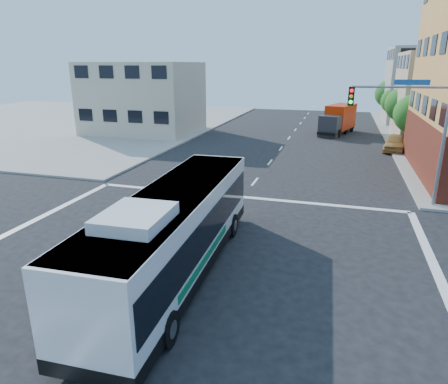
% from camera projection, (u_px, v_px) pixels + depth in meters
% --- Properties ---
extents(ground, '(120.00, 120.00, 0.00)m').
position_uv_depth(ground, '(186.00, 270.00, 15.74)').
color(ground, black).
rests_on(ground, ground).
extents(sidewalk_nw, '(50.00, 50.00, 0.15)m').
position_uv_depth(sidewalk_nw, '(48.00, 121.00, 57.08)').
color(sidewalk_nw, gray).
rests_on(sidewalk_nw, ground).
extents(building_east_far, '(12.06, 10.06, 10.00)m').
position_uv_depth(building_east_far, '(434.00, 86.00, 53.51)').
color(building_east_far, '#A2A29D').
rests_on(building_east_far, ground).
extents(building_west, '(12.06, 10.06, 8.00)m').
position_uv_depth(building_west, '(143.00, 98.00, 46.47)').
color(building_west, '#C1B5A0').
rests_on(building_west, ground).
extents(signal_mast_ne, '(7.91, 1.13, 8.07)m').
position_uv_depth(signal_mast_ne, '(413.00, 118.00, 21.49)').
color(signal_mast_ne, gray).
rests_on(signal_mast_ne, ground).
extents(street_tree_a, '(3.60, 3.60, 5.53)m').
position_uv_depth(street_tree_a, '(415.00, 111.00, 36.98)').
color(street_tree_a, '#361F13').
rests_on(street_tree_a, ground).
extents(street_tree_b, '(3.80, 3.80, 5.79)m').
position_uv_depth(street_tree_b, '(404.00, 102.00, 44.24)').
color(street_tree_b, '#361F13').
rests_on(street_tree_b, ground).
extents(street_tree_c, '(3.40, 3.40, 5.29)m').
position_uv_depth(street_tree_c, '(396.00, 99.00, 51.64)').
color(street_tree_c, '#361F13').
rests_on(street_tree_c, ground).
extents(street_tree_d, '(4.00, 4.00, 6.03)m').
position_uv_depth(street_tree_d, '(390.00, 92.00, 58.82)').
color(street_tree_d, '#361F13').
rests_on(street_tree_d, ground).
extents(transit_bus, '(3.11, 12.55, 3.69)m').
position_uv_depth(transit_bus, '(176.00, 231.00, 14.96)').
color(transit_bus, black).
rests_on(transit_bus, ground).
extents(box_truck, '(4.16, 7.59, 3.28)m').
position_uv_depth(box_truck, '(338.00, 120.00, 46.21)').
color(box_truck, '#25252A').
rests_on(box_truck, ground).
extents(parked_car, '(2.60, 4.83, 1.56)m').
position_uv_depth(parked_car, '(395.00, 143.00, 37.20)').
color(parked_car, '#BD8B41').
rests_on(parked_car, ground).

